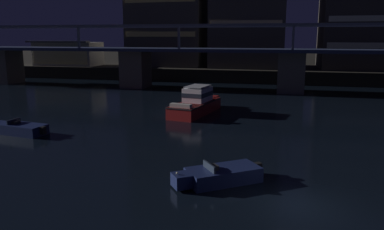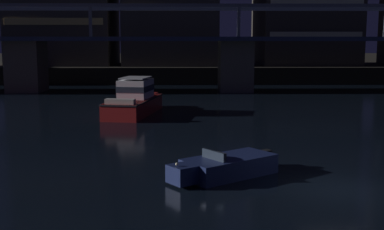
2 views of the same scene
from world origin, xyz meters
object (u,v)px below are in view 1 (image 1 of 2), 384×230
tower_central (363,7)px  speedboat_near_center (220,175)px  cabin_cruiser_near_left (197,103)px  river_bridge (292,63)px  speedboat_mid_center (20,129)px  waterfront_pavilion (68,54)px

tower_central → speedboat_near_center: 56.69m
tower_central → cabin_cruiser_near_left: tower_central is taller
river_bridge → speedboat_near_center: (-4.10, -35.85, -3.72)m
tower_central → speedboat_mid_center: (-33.08, -46.45, -12.22)m
tower_central → speedboat_mid_center: size_ratio=4.05×
river_bridge → cabin_cruiser_near_left: size_ratio=10.52×
waterfront_pavilion → speedboat_near_center: 60.92m
waterfront_pavilion → speedboat_mid_center: bearing=-63.8°
river_bridge → speedboat_near_center: bearing=-96.5°
tower_central → cabin_cruiser_near_left: 42.37m
river_bridge → speedboat_near_center: size_ratio=20.91×
tower_central → waterfront_pavilion: size_ratio=1.71×
waterfront_pavilion → speedboat_near_center: size_ratio=2.63×
waterfront_pavilion → speedboat_near_center: (37.59, -47.77, -4.02)m
speedboat_near_center → tower_central: bearing=73.5°
waterfront_pavilion → cabin_cruiser_near_left: 43.81m
tower_central → speedboat_near_center: size_ratio=4.50×
river_bridge → speedboat_mid_center: bearing=-126.3°
tower_central → waterfront_pavilion: 54.17m
river_bridge → tower_central: bearing=56.0°
cabin_cruiser_near_left → waterfront_pavilion: bearing=137.4°
river_bridge → waterfront_pavilion: bearing=164.0°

